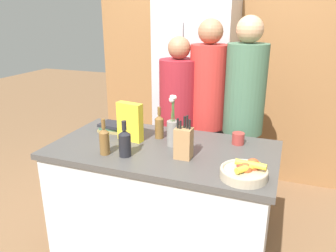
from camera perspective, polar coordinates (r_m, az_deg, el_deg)
name	(u,v)px	position (r m, az deg, el deg)	size (l,w,h in m)	color
kitchen_island	(163,204)	(2.45, -0.87, -13.38)	(1.53, 0.82, 0.89)	silver
back_wall_wood	(217,58)	(3.64, 8.58, 11.58)	(2.73, 0.12, 2.60)	olive
refrigerator	(196,89)	(3.38, 4.93, 6.36)	(0.73, 0.63, 2.05)	#B7B7BC
fruit_bowl	(245,171)	(1.87, 13.22, -7.69)	(0.26, 0.26, 0.11)	tan
knife_block	(184,143)	(2.04, 2.73, -2.90)	(0.10, 0.09, 0.28)	#A87A4C
flower_vase	(173,129)	(2.23, 0.86, -0.57)	(0.08, 0.08, 0.36)	gray
cereal_box	(130,122)	(2.33, -6.64, 0.71)	(0.20, 0.09, 0.28)	yellow
coffee_mug	(238,138)	(2.33, 12.10, -2.11)	(0.09, 0.11, 0.08)	#99332D
book_stack	(112,127)	(2.57, -9.67, -0.21)	(0.20, 0.16, 0.06)	#99844C
bottle_oil	(159,126)	(2.37, -1.52, 0.02)	(0.06, 0.06, 0.23)	brown
bottle_vinegar	(104,140)	(2.14, -11.02, -2.48)	(0.07, 0.07, 0.24)	brown
bottle_wine	(125,142)	(2.09, -7.54, -2.84)	(0.08, 0.08, 0.24)	black
person_at_sink	(178,119)	(2.85, 1.82, 1.28)	(0.33, 0.33, 1.59)	#383842
person_in_blue	(207,110)	(2.82, 6.89, 2.82)	(0.31, 0.31, 1.72)	#383842
person_in_red_tee	(243,114)	(2.70, 12.98, 2.07)	(0.32, 0.32, 1.75)	#383842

